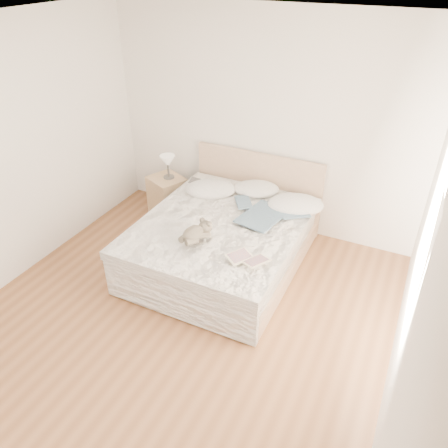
{
  "coord_description": "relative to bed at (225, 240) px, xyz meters",
  "views": [
    {
      "loc": [
        1.81,
        -2.57,
        3.17
      ],
      "look_at": [
        0.06,
        1.05,
        0.62
      ],
      "focal_mm": 35.0,
      "sensor_mm": 36.0,
      "label": 1
    }
  ],
  "objects": [
    {
      "name": "floor",
      "position": [
        0.0,
        -1.19,
        -0.31
      ],
      "size": [
        4.0,
        4.5,
        0.0
      ],
      "primitive_type": "cube",
      "color": "brown",
      "rests_on": "ground"
    },
    {
      "name": "ceiling",
      "position": [
        0.0,
        -1.19,
        2.39
      ],
      "size": [
        4.0,
        4.5,
        0.0
      ],
      "primitive_type": "cube",
      "color": "white",
      "rests_on": "ground"
    },
    {
      "name": "wall_back",
      "position": [
        0.0,
        1.06,
        1.04
      ],
      "size": [
        4.0,
        0.02,
        2.7
      ],
      "primitive_type": "cube",
      "color": "white",
      "rests_on": "ground"
    },
    {
      "name": "wall_right",
      "position": [
        2.0,
        -1.19,
        1.04
      ],
      "size": [
        0.02,
        4.5,
        2.7
      ],
      "primitive_type": "cube",
      "color": "white",
      "rests_on": "ground"
    },
    {
      "name": "window",
      "position": [
        1.99,
        -0.89,
        1.14
      ],
      "size": [
        0.02,
        1.3,
        1.1
      ],
      "primitive_type": "cube",
      "color": "white",
      "rests_on": "wall_right"
    },
    {
      "name": "bed",
      "position": [
        0.0,
        0.0,
        0.0
      ],
      "size": [
        1.72,
        2.14,
        1.0
      ],
      "color": "tan",
      "rests_on": "floor"
    },
    {
      "name": "nightstand",
      "position": [
        -1.18,
        0.64,
        -0.03
      ],
      "size": [
        0.57,
        0.55,
        0.56
      ],
      "primitive_type": "cube",
      "rotation": [
        0.0,
        0.0,
        -0.42
      ],
      "color": "tan",
      "rests_on": "floor"
    },
    {
      "name": "table_lamp",
      "position": [
        -1.16,
        0.67,
        0.48
      ],
      "size": [
        0.26,
        0.26,
        0.32
      ],
      "color": "#4F4B45",
      "rests_on": "nightstand"
    },
    {
      "name": "pillow_left",
      "position": [
        -0.43,
        0.49,
        0.33
      ],
      "size": [
        0.76,
        0.67,
        0.19
      ],
      "primitive_type": "ellipsoid",
      "rotation": [
        0.0,
        0.0,
        0.46
      ],
      "color": "silver",
      "rests_on": "bed"
    },
    {
      "name": "pillow_middle",
      "position": [
        0.08,
        0.74,
        0.33
      ],
      "size": [
        0.67,
        0.57,
        0.17
      ],
      "primitive_type": "ellipsoid",
      "rotation": [
        0.0,
        0.0,
        0.36
      ],
      "color": "silver",
      "rests_on": "bed"
    },
    {
      "name": "pillow_right",
      "position": [
        0.64,
        0.58,
        0.33
      ],
      "size": [
        0.77,
        0.66,
        0.2
      ],
      "primitive_type": "ellipsoid",
      "rotation": [
        0.0,
        0.0,
        0.36
      ],
      "color": "white",
      "rests_on": "bed"
    },
    {
      "name": "blouse",
      "position": [
        0.38,
        0.19,
        0.32
      ],
      "size": [
        0.75,
        0.78,
        0.03
      ],
      "primitive_type": null,
      "rotation": [
        0.0,
        0.0,
        -0.18
      ],
      "color": "#3A5268",
      "rests_on": "bed"
    },
    {
      "name": "photo_book",
      "position": [
        -0.63,
        0.58,
        0.32
      ],
      "size": [
        0.36,
        0.28,
        0.02
      ],
      "primitive_type": "cube",
      "rotation": [
        0.0,
        0.0,
        0.21
      ],
      "color": "white",
      "rests_on": "bed"
    },
    {
      "name": "childrens_book",
      "position": [
        0.55,
        -0.63,
        0.32
      ],
      "size": [
        0.44,
        0.39,
        0.02
      ],
      "primitive_type": "cube",
      "rotation": [
        0.0,
        0.0,
        -0.53
      ],
      "color": "#F5EAC7",
      "rests_on": "bed"
    },
    {
      "name": "teddy_bear",
      "position": [
        -0.08,
        -0.57,
        0.34
      ],
      "size": [
        0.31,
        0.38,
        0.18
      ],
      "primitive_type": null,
      "rotation": [
        0.0,
        0.0,
        -0.27
      ],
      "color": "brown",
      "rests_on": "bed"
    }
  ]
}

